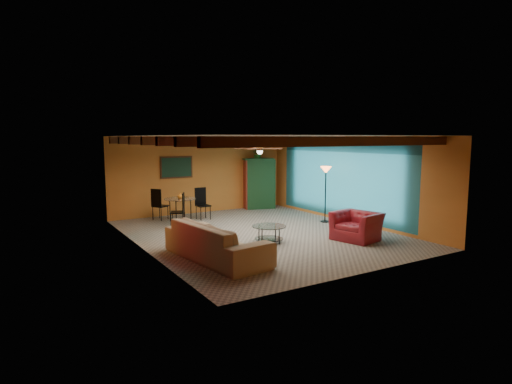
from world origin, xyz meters
TOP-DOWN VIEW (x-y plane):
  - room at (0.00, 0.11)m, footprint 6.52×8.01m
  - sofa at (-2.11, -1.61)m, footprint 1.43×2.90m
  - armchair at (1.79, -1.91)m, footprint 1.22×1.33m
  - coffee_table at (-0.32, -0.96)m, footprint 1.13×1.13m
  - dining_table at (-1.27, 2.72)m, footprint 2.08×2.08m
  - armoire at (2.20, 3.70)m, footprint 1.14×0.77m
  - floor_lamp at (2.65, 0.35)m, footprint 0.47×0.47m
  - ceiling_fan at (0.00, 0.00)m, footprint 1.50×1.50m
  - painting at (-0.90, 3.96)m, footprint 1.05×0.03m
  - potted_plant at (2.20, 3.70)m, footprint 0.44×0.38m
  - vase at (-1.27, 2.72)m, footprint 0.21×0.21m

SIDE VIEW (x-z plane):
  - coffee_table at x=-0.32m, z-range 0.00..0.45m
  - armchair at x=1.79m, z-range 0.00..0.73m
  - sofa at x=-2.11m, z-range 0.00..0.81m
  - dining_table at x=-1.27m, z-range 0.00..1.04m
  - floor_lamp at x=2.65m, z-range 0.00..1.77m
  - armoire at x=2.20m, z-range 0.00..1.83m
  - vase at x=-1.27m, z-range 1.04..1.22m
  - painting at x=-0.90m, z-range 1.32..1.97m
  - potted_plant at x=2.20m, z-range 1.83..2.29m
  - ceiling_fan at x=0.00m, z-range 2.14..2.58m
  - room at x=0.00m, z-range 1.01..3.72m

